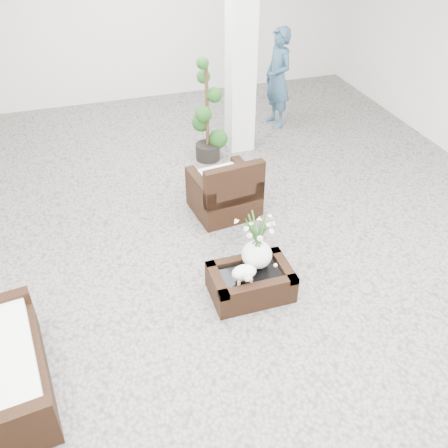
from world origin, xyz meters
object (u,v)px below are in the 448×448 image
object	(u,v)px
loveseat	(0,362)
topiary	(207,111)
armchair	(224,184)
coffee_table	(251,283)

from	to	relation	value
loveseat	topiary	bearing A→B (deg)	-46.20
topiary	loveseat	bearing A→B (deg)	-128.93
armchair	coffee_table	bearing A→B (deg)	75.88
coffee_table	topiary	xyz separation A→B (m)	(0.43, 3.20, 0.68)
coffee_table	loveseat	bearing A→B (deg)	-168.54
armchair	loveseat	bearing A→B (deg)	31.51
armchair	topiary	size ratio (longest dim) A/B	0.53
coffee_table	loveseat	xyz separation A→B (m)	(-2.58, -0.52, 0.25)
loveseat	topiary	distance (m)	4.81
armchair	loveseat	size ratio (longest dim) A/B	0.59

